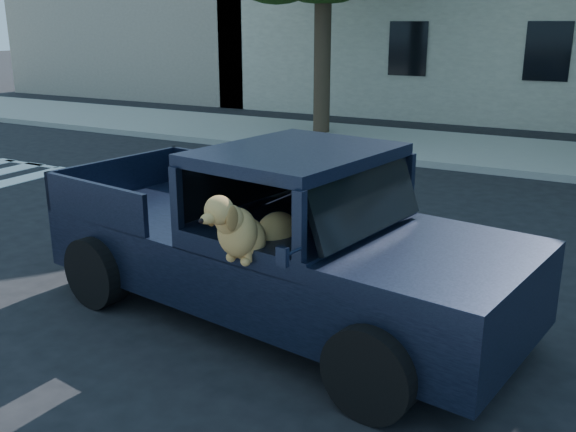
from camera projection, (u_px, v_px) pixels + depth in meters
name	position (u px, v px, depth m)	size (l,w,h in m)	color
ground	(268.00, 289.00, 7.40)	(120.00, 120.00, 0.00)	black
far_sidewalk	(466.00, 150.00, 15.09)	(60.00, 4.00, 0.15)	gray
lane_stripes	(505.00, 234.00, 9.32)	(21.60, 0.14, 0.01)	silver
pickup_truck	(269.00, 260.00, 6.60)	(5.27, 2.94, 1.80)	black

